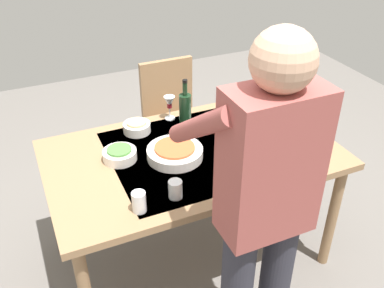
% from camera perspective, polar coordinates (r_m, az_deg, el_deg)
% --- Properties ---
extents(ground_plane, '(6.00, 6.00, 0.00)m').
position_cam_1_polar(ground_plane, '(2.87, 0.00, -13.91)').
color(ground_plane, '#66605B').
extents(dining_table, '(1.58, 0.94, 0.77)m').
position_cam_1_polar(dining_table, '(2.42, 0.00, -2.50)').
color(dining_table, '#93704C').
rests_on(dining_table, ground_plane).
extents(chair_near, '(0.40, 0.40, 0.91)m').
position_cam_1_polar(chair_near, '(3.24, -2.64, 3.95)').
color(chair_near, brown).
rests_on(chair_near, ground_plane).
extents(person_server, '(0.42, 0.61, 1.69)m').
position_cam_1_polar(person_server, '(1.74, 9.28, -8.16)').
color(person_server, '#2D2D38').
rests_on(person_server, ground_plane).
extents(wine_bottle, '(0.07, 0.07, 0.30)m').
position_cam_1_polar(wine_bottle, '(2.57, -0.91, 4.64)').
color(wine_bottle, black).
rests_on(wine_bottle, dining_table).
extents(wine_glass_left, '(0.07, 0.07, 0.15)m').
position_cam_1_polar(wine_glass_left, '(2.64, -2.98, 5.33)').
color(wine_glass_left, white).
rests_on(wine_glass_left, dining_table).
extents(water_cup_near_left, '(0.07, 0.07, 0.10)m').
position_cam_1_polar(water_cup_near_left, '(2.43, 7.14, 0.99)').
color(water_cup_near_left, silver).
rests_on(water_cup_near_left, dining_table).
extents(water_cup_near_right, '(0.07, 0.07, 0.11)m').
position_cam_1_polar(water_cup_near_right, '(2.77, 11.35, 4.82)').
color(water_cup_near_right, silver).
rests_on(water_cup_near_right, dining_table).
extents(water_cup_far_left, '(0.07, 0.07, 0.09)m').
position_cam_1_polar(water_cup_far_left, '(2.04, -2.21, -5.96)').
color(water_cup_far_left, silver).
rests_on(water_cup_far_left, dining_table).
extents(water_cup_far_right, '(0.06, 0.06, 0.10)m').
position_cam_1_polar(water_cup_far_right, '(1.97, -6.98, -7.55)').
color(water_cup_far_right, silver).
rests_on(water_cup_far_right, dining_table).
extents(serving_bowl_pasta, '(0.30, 0.30, 0.07)m').
position_cam_1_polar(serving_bowl_pasta, '(2.31, -2.27, -1.08)').
color(serving_bowl_pasta, white).
rests_on(serving_bowl_pasta, dining_table).
extents(side_bowl_salad, '(0.18, 0.18, 0.07)m').
position_cam_1_polar(side_bowl_salad, '(2.33, -9.48, -1.33)').
color(side_bowl_salad, white).
rests_on(side_bowl_salad, dining_table).
extents(side_bowl_bread, '(0.16, 0.16, 0.07)m').
position_cam_1_polar(side_bowl_bread, '(2.56, -7.26, 2.25)').
color(side_bowl_bread, white).
rests_on(side_bowl_bread, dining_table).
extents(dinner_plate_near, '(0.23, 0.23, 0.01)m').
position_cam_1_polar(dinner_plate_near, '(2.66, 3.60, 3.13)').
color(dinner_plate_near, white).
rests_on(dinner_plate_near, dining_table).
extents(table_knife, '(0.07, 0.20, 0.00)m').
position_cam_1_polar(table_knife, '(2.53, 15.30, 0.12)').
color(table_knife, silver).
rests_on(table_knife, dining_table).
extents(table_fork, '(0.07, 0.18, 0.00)m').
position_cam_1_polar(table_fork, '(2.59, 9.02, 1.75)').
color(table_fork, silver).
rests_on(table_fork, dining_table).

